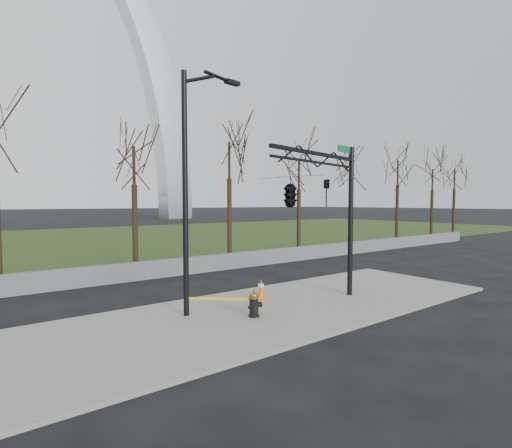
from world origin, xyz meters
TOP-DOWN VIEW (x-y plane):
  - ground at (0.00, 0.00)m, footprint 500.00×500.00m
  - sidewalk at (0.00, 0.00)m, footprint 18.00×6.00m
  - grass_strip at (0.00, 30.00)m, footprint 120.00×40.00m
  - guardrail at (0.00, 8.00)m, footprint 60.00×0.30m
  - gateway_arch at (0.00, 75.00)m, footprint 66.00×6.00m
  - tree_row at (8.61, 12.00)m, footprint 63.23×4.00m
  - fire_hydrant at (-1.43, -0.41)m, footprint 0.53×0.35m
  - traffic_cone at (0.09, 1.23)m, footprint 0.46×0.46m
  - street_light at (-2.91, 1.06)m, footprint 2.39×0.49m
  - traffic_signal_mast at (0.23, -0.96)m, footprint 5.01×2.54m
  - caution_tape at (-1.48, 0.36)m, footprint 3.24×1.64m

SIDE VIEW (x-z plane):
  - ground at x=0.00m, z-range 0.00..0.00m
  - grass_strip at x=0.00m, z-range 0.00..0.06m
  - sidewalk at x=0.00m, z-range 0.00..0.10m
  - guardrail at x=0.00m, z-range 0.00..0.90m
  - traffic_cone at x=0.09m, z-range 0.10..0.86m
  - caution_tape at x=-1.48m, z-range 0.27..0.71m
  - fire_hydrant at x=-1.43m, z-range 0.07..0.93m
  - traffic_signal_mast at x=0.23m, z-range 1.15..7.15m
  - tree_row at x=8.61m, z-range 0.00..8.61m
  - street_light at x=-2.91m, z-range 0.59..8.80m
  - gateway_arch at x=0.00m, z-range 0.00..65.00m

